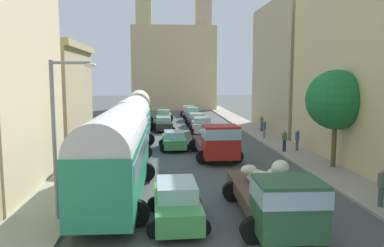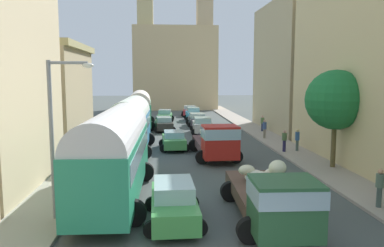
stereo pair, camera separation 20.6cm
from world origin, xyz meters
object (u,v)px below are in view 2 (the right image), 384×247
(car_1, at_px, (197,120))
(car_6, at_px, (164,124))
(parked_bus_0, at_px, (114,150))
(car_2, at_px, (193,114))
(pedestrian_0, at_px, (284,140))
(pedestrian_2, at_px, (297,139))
(pedestrian_1, at_px, (262,123))
(parked_bus_1, at_px, (131,122))
(cargo_truck_0, at_px, (272,196))
(car_0, at_px, (202,125))
(streetlamp_near, at_px, (58,126))
(car_7, at_px, (165,115))
(parked_bus_2, at_px, (140,108))
(cargo_truck_1, at_px, (216,141))
(car_5, at_px, (174,140))
(car_3, at_px, (190,111))
(pedestrian_3, at_px, (265,128))
(pedestrian_4, at_px, (380,187))
(car_4, at_px, (174,202))

(car_1, xyz_separation_m, car_6, (-3.75, -3.39, -0.00))
(parked_bus_0, distance_m, car_2, 31.47)
(pedestrian_0, xyz_separation_m, pedestrian_2, (1.04, 0.22, 0.04))
(parked_bus_0, relative_size, pedestrian_1, 5.83)
(parked_bus_1, bearing_deg, pedestrian_2, -6.07)
(car_2, xyz_separation_m, pedestrian_2, (5.93, -20.97, 0.18))
(cargo_truck_0, height_order, car_0, cargo_truck_0)
(cargo_truck_0, distance_m, streetlamp_near, 8.39)
(car_7, distance_m, pedestrian_1, 14.22)
(parked_bus_2, xyz_separation_m, cargo_truck_1, (6.00, -16.69, -0.92))
(car_5, xyz_separation_m, car_7, (-0.51, 18.55, 0.01))
(car_3, bearing_deg, parked_bus_1, -103.89)
(parked_bus_2, height_order, cargo_truck_0, parked_bus_2)
(cargo_truck_0, bearing_deg, car_3, 90.06)
(pedestrian_3, distance_m, pedestrian_4, 17.97)
(pedestrian_4, bearing_deg, car_3, 97.46)
(car_1, xyz_separation_m, pedestrian_2, (5.93, -15.47, 0.27))
(car_3, xyz_separation_m, pedestrian_4, (5.05, -38.59, 0.27))
(cargo_truck_1, height_order, pedestrian_1, cargo_truck_1)
(cargo_truck_0, xyz_separation_m, car_1, (-0.04, 28.99, -0.44))
(parked_bus_2, relative_size, car_6, 2.12)
(car_4, height_order, pedestrian_1, pedestrian_1)
(car_5, xyz_separation_m, pedestrian_4, (8.11, -14.11, 0.29))
(cargo_truck_1, bearing_deg, pedestrian_1, 61.94)
(car_1, relative_size, pedestrian_1, 2.47)
(parked_bus_0, distance_m, car_7, 30.56)
(pedestrian_0, distance_m, pedestrian_4, 11.90)
(cargo_truck_0, distance_m, pedestrian_0, 14.16)
(parked_bus_1, bearing_deg, pedestrian_3, 21.96)
(parked_bus_2, distance_m, streetlamp_near, 27.19)
(car_0, xyz_separation_m, pedestrian_4, (5.05, -22.09, 0.21))
(car_2, xyz_separation_m, car_6, (-3.75, -8.89, -0.09))
(car_6, bearing_deg, car_3, 75.40)
(cargo_truck_1, height_order, pedestrian_3, cargo_truck_1)
(car_6, bearing_deg, parked_bus_2, 133.73)
(parked_bus_2, height_order, car_3, parked_bus_2)
(parked_bus_0, distance_m, pedestrian_3, 19.33)
(car_2, distance_m, car_7, 3.59)
(parked_bus_0, bearing_deg, car_7, 85.26)
(car_1, height_order, pedestrian_1, pedestrian_1)
(car_5, xyz_separation_m, streetlamp_near, (-4.80, -14.30, 2.98))
(parked_bus_2, height_order, pedestrian_3, parked_bus_2)
(cargo_truck_1, bearing_deg, parked_bus_2, 109.77)
(car_7, bearing_deg, parked_bus_1, -97.87)
(parked_bus_1, relative_size, car_3, 2.20)
(parked_bus_1, height_order, car_0, parked_bus_1)
(cargo_truck_1, xyz_separation_m, pedestrian_0, (5.24, 1.68, -0.28))
(pedestrian_3, bearing_deg, cargo_truck_1, -125.02)
(car_0, bearing_deg, car_7, 108.62)
(car_0, xyz_separation_m, car_3, (-0.00, 16.50, -0.06))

